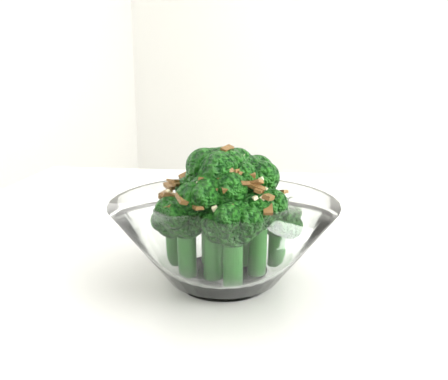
% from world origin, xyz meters
% --- Properties ---
extents(broccoli_dish, '(0.19, 0.19, 0.12)m').
position_xyz_m(broccoli_dish, '(-0.30, -0.23, 0.80)').
color(broccoli_dish, white).
rests_on(broccoli_dish, table).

